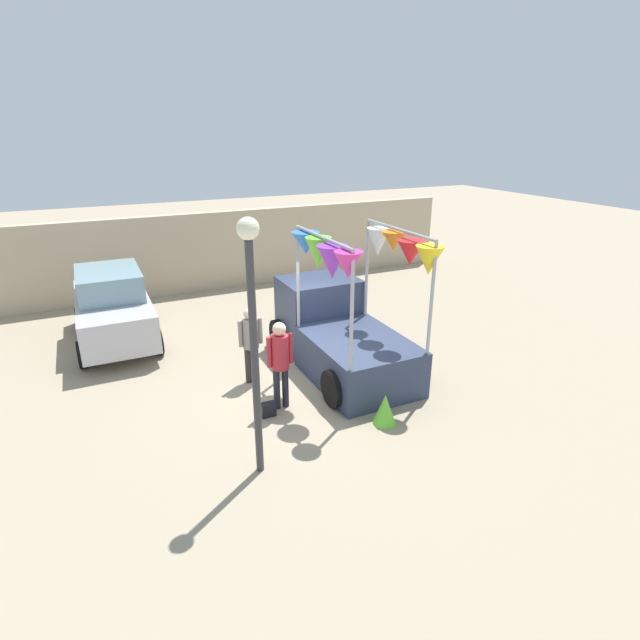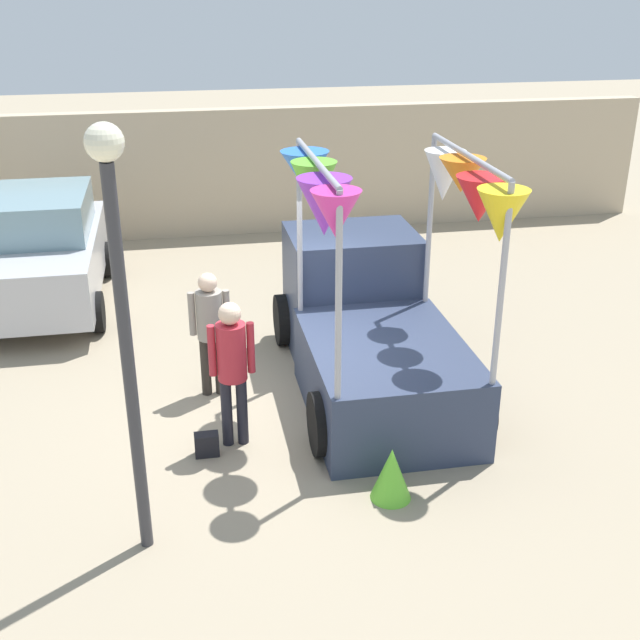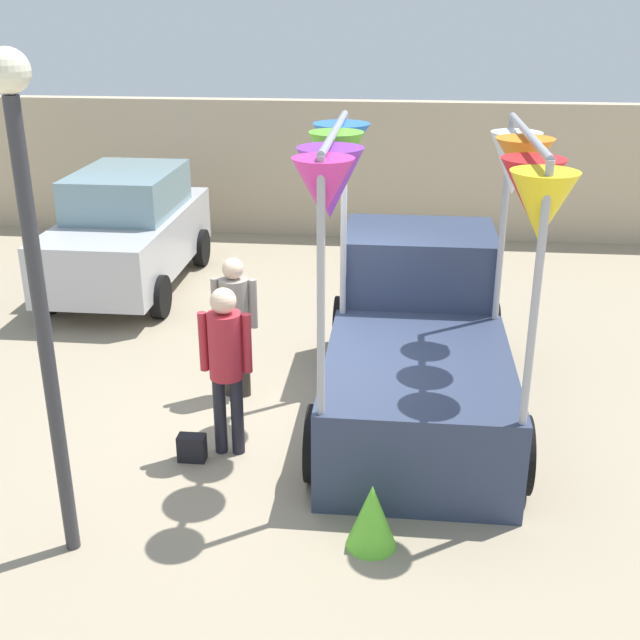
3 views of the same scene
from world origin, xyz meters
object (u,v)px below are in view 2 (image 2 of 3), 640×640
object	(u,v)px
person_customer	(232,360)
parked_car	(45,251)
folded_kite_bundle_lime	(391,474)
street_lamp	(120,293)
vendor_truck	(368,314)
person_vendor	(210,322)
handbag	(207,445)

from	to	relation	value
person_customer	parked_car	bearing A→B (deg)	118.38
folded_kite_bundle_lime	street_lamp	bearing A→B (deg)	-173.49
vendor_truck	person_vendor	xyz separation A→B (m)	(-2.09, 0.01, 0.04)
person_customer	handbag	size ratio (longest dim) A/B	6.45
vendor_truck	handbag	bearing A→B (deg)	-146.91
parked_car	person_vendor	bearing A→B (deg)	-55.71
parked_car	street_lamp	distance (m)	7.00
person_customer	person_vendor	world-z (taller)	person_customer
vendor_truck	person_vendor	size ratio (longest dim) A/B	2.44
street_lamp	person_vendor	bearing A→B (deg)	74.03
vendor_truck	handbag	xyz separation A→B (m)	(-2.26, -1.47, -0.85)
handbag	street_lamp	xyz separation A→B (m)	(-0.67, -1.47, 2.52)
vendor_truck	folded_kite_bundle_lime	xyz separation A→B (m)	(-0.38, -2.65, -0.69)
person_vendor	handbag	xyz separation A→B (m)	(-0.17, -1.48, -0.89)
parked_car	street_lamp	size ratio (longest dim) A/B	0.98
person_customer	handbag	world-z (taller)	person_customer
person_customer	street_lamp	bearing A→B (deg)	-121.41
parked_car	person_customer	size ratio (longest dim) A/B	2.21
person_customer	person_vendor	xyz separation A→B (m)	(-0.18, 1.28, -0.07)
parked_car	street_lamp	world-z (taller)	street_lamp
person_customer	folded_kite_bundle_lime	distance (m)	2.21
vendor_truck	folded_kite_bundle_lime	bearing A→B (deg)	-98.15
handbag	street_lamp	size ratio (longest dim) A/B	0.07
handbag	street_lamp	bearing A→B (deg)	-114.51
parked_car	handbag	size ratio (longest dim) A/B	14.29
vendor_truck	folded_kite_bundle_lime	distance (m)	2.77
person_vendor	street_lamp	bearing A→B (deg)	-105.97
street_lamp	person_customer	bearing A→B (deg)	58.59
vendor_truck	person_customer	bearing A→B (deg)	-146.32
person_customer	person_vendor	bearing A→B (deg)	97.86
vendor_truck	person_customer	distance (m)	2.30
handbag	folded_kite_bundle_lime	distance (m)	2.23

